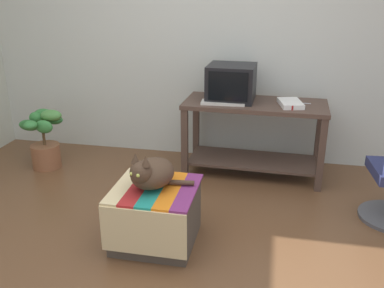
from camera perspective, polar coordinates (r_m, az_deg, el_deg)
name	(u,v)px	position (r m, az deg, el deg)	size (l,w,h in m)	color
ground_plane	(156,264)	(2.94, -4.88, -15.86)	(14.00, 14.00, 0.00)	brown
back_wall	(209,33)	(4.39, 2.34, 14.82)	(8.00, 0.10, 2.60)	silver
desk	(254,126)	(4.06, 8.37, 2.42)	(1.34, 0.61, 0.72)	#4C382D
tv_monitor	(231,83)	(4.01, 5.34, 8.21)	(0.45, 0.43, 0.33)	black
keyboard	(223,103)	(3.90, 4.21, 5.60)	(0.40, 0.15, 0.02)	beige
book	(290,103)	(3.94, 13.17, 5.38)	(0.19, 0.30, 0.04)	white
ottoman_with_blanket	(156,215)	(3.05, -4.95, -9.53)	(0.58, 0.59, 0.43)	#4C4238
cat	(151,173)	(2.91, -5.56, -3.93)	(0.47, 0.42, 0.29)	#473323
potted_plant	(45,140)	(4.49, -19.31, 0.50)	(0.44, 0.42, 0.60)	brown
stapler	(289,107)	(3.83, 12.93, 4.96)	(0.04, 0.11, 0.04)	#A31E1E
pen	(303,103)	(4.03, 14.78, 5.34)	(0.01, 0.01, 0.14)	#B7B7BC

